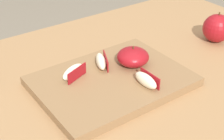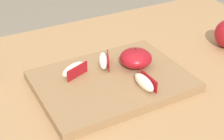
{
  "view_description": "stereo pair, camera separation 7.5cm",
  "coord_description": "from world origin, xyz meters",
  "px_view_note": "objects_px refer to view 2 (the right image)",
  "views": [
    {
      "loc": [
        -0.33,
        -0.5,
        1.2
      ],
      "look_at": [
        0.04,
        0.02,
        0.8
      ],
      "focal_mm": 53.41,
      "sensor_mm": 36.0,
      "label": 1
    },
    {
      "loc": [
        -0.27,
        -0.54,
        1.2
      ],
      "look_at": [
        0.04,
        0.02,
        0.8
      ],
      "focal_mm": 53.41,
      "sensor_mm": 36.0,
      "label": 2
    }
  ],
  "objects_px": {
    "cutting_board": "(112,81)",
    "apple_wedge_back": "(144,82)",
    "apple_wedge_near_knife": "(104,61)",
    "apple_wedge_middle": "(74,70)",
    "apple_half_skin_up": "(136,58)"
  },
  "relations": [
    {
      "from": "cutting_board",
      "to": "apple_wedge_back",
      "type": "height_order",
      "value": "apple_wedge_back"
    },
    {
      "from": "apple_wedge_middle",
      "to": "apple_wedge_near_knife",
      "type": "xyz_separation_m",
      "value": [
        0.08,
        0.0,
        0.0
      ]
    },
    {
      "from": "apple_wedge_middle",
      "to": "apple_wedge_near_knife",
      "type": "relative_size",
      "value": 1.01
    },
    {
      "from": "apple_wedge_back",
      "to": "apple_wedge_near_knife",
      "type": "xyz_separation_m",
      "value": [
        -0.03,
        0.12,
        0.0
      ]
    },
    {
      "from": "apple_half_skin_up",
      "to": "apple_wedge_near_knife",
      "type": "height_order",
      "value": "apple_half_skin_up"
    },
    {
      "from": "apple_half_skin_up",
      "to": "cutting_board",
      "type": "bearing_deg",
      "value": -166.45
    },
    {
      "from": "apple_wedge_back",
      "to": "cutting_board",
      "type": "bearing_deg",
      "value": 120.63
    },
    {
      "from": "cutting_board",
      "to": "apple_wedge_near_knife",
      "type": "xyz_separation_m",
      "value": [
        0.01,
        0.05,
        0.03
      ]
    },
    {
      "from": "cutting_board",
      "to": "apple_wedge_back",
      "type": "xyz_separation_m",
      "value": [
        0.04,
        -0.07,
        0.03
      ]
    },
    {
      "from": "apple_wedge_middle",
      "to": "apple_wedge_near_knife",
      "type": "height_order",
      "value": "same"
    },
    {
      "from": "cutting_board",
      "to": "apple_half_skin_up",
      "type": "bearing_deg",
      "value": 13.55
    },
    {
      "from": "cutting_board",
      "to": "apple_half_skin_up",
      "type": "xyz_separation_m",
      "value": [
        0.08,
        0.02,
        0.03
      ]
    },
    {
      "from": "apple_wedge_middle",
      "to": "apple_wedge_back",
      "type": "relative_size",
      "value": 1.05
    },
    {
      "from": "apple_half_skin_up",
      "to": "apple_wedge_middle",
      "type": "bearing_deg",
      "value": 167.34
    },
    {
      "from": "cutting_board",
      "to": "apple_half_skin_up",
      "type": "height_order",
      "value": "apple_half_skin_up"
    }
  ]
}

